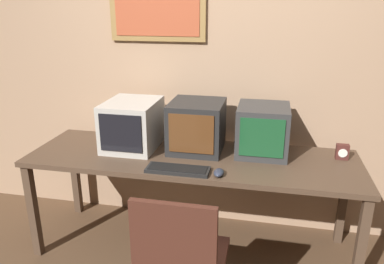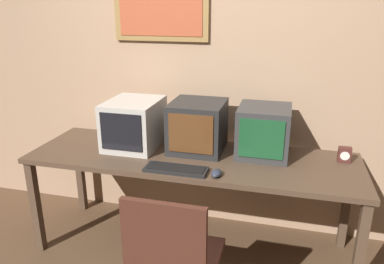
{
  "view_description": "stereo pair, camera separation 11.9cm",
  "coord_description": "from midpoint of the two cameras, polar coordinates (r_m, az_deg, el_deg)",
  "views": [
    {
      "loc": [
        0.5,
        -1.68,
        1.77
      ],
      "look_at": [
        0.0,
        0.68,
        0.93
      ],
      "focal_mm": 35.0,
      "sensor_mm": 36.0,
      "label": 1
    },
    {
      "loc": [
        0.61,
        -1.66,
        1.77
      ],
      "look_at": [
        0.0,
        0.68,
        0.93
      ],
      "focal_mm": 35.0,
      "sensor_mm": 36.0,
      "label": 2
    }
  ],
  "objects": [
    {
      "name": "mouse_near_keyboard",
      "position": [
        2.33,
        5.21,
        -6.28
      ],
      "size": [
        0.06,
        0.11,
        0.04
      ],
      "color": "#282D3D",
      "rests_on": "desk"
    },
    {
      "name": "monitor_left",
      "position": [
        2.78,
        -7.6,
        1.28
      ],
      "size": [
        0.37,
        0.46,
        0.35
      ],
      "color": "#B7B2A8",
      "rests_on": "desk"
    },
    {
      "name": "desk",
      "position": [
        2.65,
        1.3,
        -5.04
      ],
      "size": [
        2.29,
        0.71,
        0.75
      ],
      "color": "#4C3828",
      "rests_on": "ground_plane"
    },
    {
      "name": "monitor_center",
      "position": [
        2.68,
        2.15,
        0.89
      ],
      "size": [
        0.38,
        0.4,
        0.36
      ],
      "color": "black",
      "rests_on": "desk"
    },
    {
      "name": "desk_clock",
      "position": [
        2.73,
        23.39,
        -3.2
      ],
      "size": [
        0.08,
        0.05,
        0.11
      ],
      "color": "#4C231E",
      "rests_on": "desk"
    },
    {
      "name": "monitor_right",
      "position": [
        2.65,
        12.12,
        0.12
      ],
      "size": [
        0.35,
        0.38,
        0.35
      ],
      "color": "#333333",
      "rests_on": "desk"
    },
    {
      "name": "wall_back",
      "position": [
        2.92,
        3.51,
        9.95
      ],
      "size": [
        8.0,
        0.08,
        2.6
      ],
      "color": "tan",
      "rests_on": "ground_plane"
    },
    {
      "name": "keyboard_main",
      "position": [
        2.39,
        -1.03,
        -5.69
      ],
      "size": [
        0.4,
        0.14,
        0.03
      ],
      "color": "black",
      "rests_on": "desk"
    }
  ]
}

